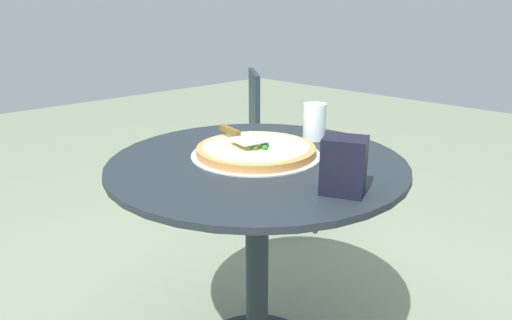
{
  "coord_description": "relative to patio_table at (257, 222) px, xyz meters",
  "views": [
    {
      "loc": [
        -0.87,
        0.86,
        1.16
      ],
      "look_at": [
        0.03,
        -0.03,
        0.73
      ],
      "focal_mm": 30.67,
      "sensor_mm": 36.0,
      "label": 1
    }
  ],
  "objects": [
    {
      "name": "patio_chair_near",
      "position": [
        0.71,
        -0.81,
        -0.04
      ],
      "size": [
        0.51,
        0.51,
        0.87
      ],
      "color": "#1D2D35",
      "rests_on": "ground"
    },
    {
      "name": "pizza_on_tray",
      "position": [
        0.03,
        -0.03,
        0.22
      ],
      "size": [
        0.4,
        0.4,
        0.05
      ],
      "color": "silver",
      "rests_on": "patio_table"
    },
    {
      "name": "drinking_cup",
      "position": [
        0.02,
        -0.29,
        0.27
      ],
      "size": [
        0.08,
        0.08,
        0.12
      ],
      "primitive_type": "cylinder",
      "color": "white",
      "rests_on": "patio_table"
    },
    {
      "name": "pizza_server",
      "position": [
        0.1,
        -0.01,
        0.26
      ],
      "size": [
        0.22,
        0.1,
        0.02
      ],
      "color": "silver",
      "rests_on": "pizza_on_tray"
    },
    {
      "name": "napkin_dispenser",
      "position": [
        -0.32,
        0.03,
        0.27
      ],
      "size": [
        0.13,
        0.12,
        0.14
      ],
      "primitive_type": "cube",
      "rotation": [
        0.0,
        0.0,
        3.58
      ],
      "color": "black",
      "rests_on": "patio_table"
    },
    {
      "name": "patio_table",
      "position": [
        0.0,
        0.0,
        0.0
      ],
      "size": [
        0.88,
        0.88,
        0.75
      ],
      "color": "#1F282E",
      "rests_on": "ground"
    }
  ]
}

